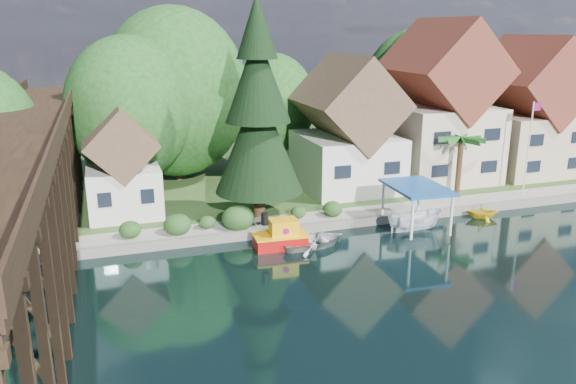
% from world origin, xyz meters
% --- Properties ---
extents(ground, '(140.00, 140.00, 0.00)m').
position_xyz_m(ground, '(0.00, 0.00, 0.00)').
color(ground, black).
rests_on(ground, ground).
extents(bank, '(140.00, 52.00, 0.50)m').
position_xyz_m(bank, '(0.00, 34.00, 0.25)').
color(bank, '#2C4B1E').
rests_on(bank, ground).
extents(seawall, '(60.00, 0.40, 0.62)m').
position_xyz_m(seawall, '(4.00, 8.00, 0.31)').
color(seawall, slate).
rests_on(seawall, ground).
extents(promenade, '(50.00, 2.60, 0.06)m').
position_xyz_m(promenade, '(6.00, 9.30, 0.53)').
color(promenade, gray).
rests_on(promenade, bank).
extents(trestle_bridge, '(4.12, 44.18, 9.30)m').
position_xyz_m(trestle_bridge, '(-16.00, 5.17, 5.35)').
color(trestle_bridge, black).
rests_on(trestle_bridge, ground).
extents(house_left, '(7.64, 8.64, 11.02)m').
position_xyz_m(house_left, '(7.00, 16.00, 5.14)').
color(house_left, silver).
rests_on(house_left, bank).
extents(house_center, '(8.65, 9.18, 13.89)m').
position_xyz_m(house_center, '(16.00, 16.50, 6.42)').
color(house_center, beige).
rests_on(house_center, bank).
extents(house_right, '(8.15, 8.64, 12.45)m').
position_xyz_m(house_right, '(25.00, 16.00, 5.78)').
color(house_right, '#C3AA8C').
rests_on(house_right, bank).
extents(shed, '(5.09, 5.40, 7.85)m').
position_xyz_m(shed, '(-11.00, 14.50, 3.83)').
color(shed, silver).
rests_on(shed, bank).
extents(bg_trees, '(49.90, 13.30, 10.57)m').
position_xyz_m(bg_trees, '(1.00, 21.25, 7.29)').
color(bg_trees, '#382314').
rests_on(bg_trees, bank).
extents(shrubs, '(15.76, 2.47, 1.70)m').
position_xyz_m(shrubs, '(-4.60, 9.26, 1.23)').
color(shrubs, '#1A4218').
rests_on(shrubs, bank).
extents(conifer, '(6.17, 6.17, 15.20)m').
position_xyz_m(conifer, '(-1.94, 11.05, 7.82)').
color(conifer, '#382314').
rests_on(conifer, bank).
extents(palm_tree, '(3.73, 3.73, 5.06)m').
position_xyz_m(palm_tree, '(14.59, 11.05, 4.92)').
color(palm_tree, '#382314').
rests_on(palm_tree, bank).
extents(flagpole, '(1.13, 0.45, 7.53)m').
position_xyz_m(flagpole, '(19.83, 9.45, 5.12)').
color(flagpole, white).
rests_on(flagpole, bank).
extents(tugboat, '(3.47, 2.02, 2.45)m').
position_xyz_m(tugboat, '(-1.96, 5.97, 0.73)').
color(tugboat, '#B50C0C').
rests_on(tugboat, ground).
extents(boat_white_a, '(4.85, 3.78, 0.92)m').
position_xyz_m(boat_white_a, '(0.09, 5.53, 0.46)').
color(boat_white_a, silver).
rests_on(boat_white_a, ground).
extents(boat_canopy, '(4.13, 5.19, 3.23)m').
position_xyz_m(boat_canopy, '(7.71, 5.96, 1.39)').
color(boat_canopy, white).
rests_on(boat_canopy, ground).
extents(boat_yellow, '(2.89, 2.69, 1.24)m').
position_xyz_m(boat_yellow, '(13.87, 6.76, 0.62)').
color(boat_yellow, yellow).
rests_on(boat_yellow, ground).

